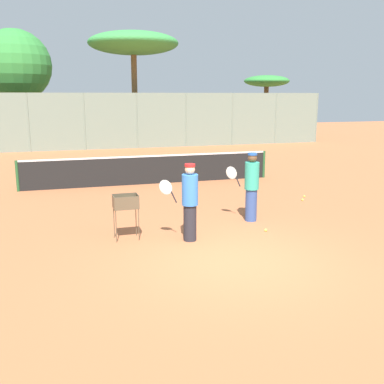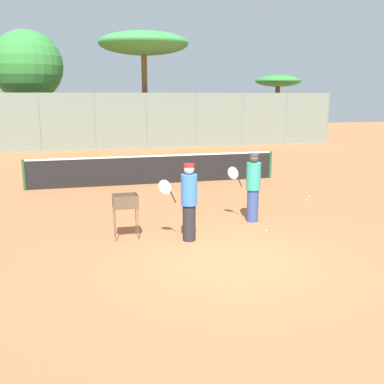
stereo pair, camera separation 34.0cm
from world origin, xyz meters
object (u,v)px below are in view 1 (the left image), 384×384
Objects in this scene: tennis_net at (150,169)px; parked_car at (207,130)px; ball_cart at (126,205)px; player_red_cap at (251,186)px; player_white_outfit at (190,201)px.

tennis_net is 17.98m from parked_car.
tennis_net is at bearing 73.66° from ball_cart.
parked_car reaches higher than ball_cart.
ball_cart is at bearing 47.43° from player_red_cap.
player_white_outfit is at bearing 66.17° from player_red_cap.
player_red_cap reaches higher than ball_cart.
player_red_cap reaches higher than player_white_outfit.
ball_cart is 0.25× the size of parked_car.
player_white_outfit is 1.70× the size of ball_cart.
parked_car is at bearing -68.64° from player_red_cap.
player_red_cap is 0.43× the size of parked_car.
ball_cart is at bearing -106.34° from tennis_net.
player_red_cap is at bearing -105.86° from parked_car.
tennis_net is at bearing -73.46° from player_white_outfit.
tennis_net reaches higher than ball_cart.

